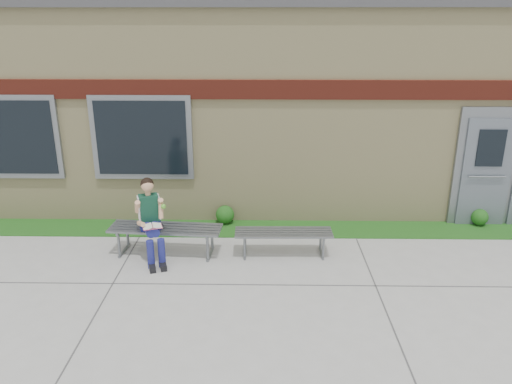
{
  "coord_description": "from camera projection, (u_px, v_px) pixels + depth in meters",
  "views": [
    {
      "loc": [
        -0.7,
        -6.17,
        3.85
      ],
      "look_at": [
        -0.83,
        1.7,
        1.08
      ],
      "focal_mm": 35.0,
      "sensor_mm": 36.0,
      "label": 1
    }
  ],
  "objects": [
    {
      "name": "grass_strip",
      "position": [
        300.0,
        229.0,
        9.53
      ],
      "size": [
        16.0,
        0.8,
        0.02
      ],
      "primitive_type": "cube",
      "color": "#1F4C14",
      "rests_on": "ground"
    },
    {
      "name": "shrub_east",
      "position": [
        480.0,
        217.0,
        9.66
      ],
      "size": [
        0.32,
        0.32,
        0.32
      ],
      "primitive_type": "sphere",
      "color": "#1F4C14",
      "rests_on": "grass_strip"
    },
    {
      "name": "girl",
      "position": [
        151.0,
        218.0,
        8.15
      ],
      "size": [
        0.59,
        0.85,
        1.39
      ],
      "rotation": [
        0.0,
        0.0,
        0.33
      ],
      "color": "navy",
      "rests_on": "ground"
    },
    {
      "name": "school_building",
      "position": [
        294.0,
        93.0,
        12.03
      ],
      "size": [
        16.2,
        6.22,
        4.2
      ],
      "color": "beige",
      "rests_on": "ground"
    },
    {
      "name": "shrub_mid",
      "position": [
        225.0,
        215.0,
        9.73
      ],
      "size": [
        0.36,
        0.36,
        0.36
      ],
      "primitive_type": "sphere",
      "color": "#1F4C14",
      "rests_on": "grass_strip"
    },
    {
      "name": "bench_right",
      "position": [
        284.0,
        237.0,
        8.44
      ],
      "size": [
        1.65,
        0.48,
        0.43
      ],
      "rotation": [
        0.0,
        0.0,
        0.01
      ],
      "color": "slate",
      "rests_on": "ground"
    },
    {
      "name": "ground",
      "position": [
        313.0,
        303.0,
        7.09
      ],
      "size": [
        80.0,
        80.0,
        0.0
      ],
      "primitive_type": "plane",
      "color": "#9E9E99",
      "rests_on": "ground"
    },
    {
      "name": "bench_left",
      "position": [
        166.0,
        233.0,
        8.45
      ],
      "size": [
        1.93,
        0.67,
        0.49
      ],
      "rotation": [
        0.0,
        0.0,
        -0.08
      ],
      "color": "slate",
      "rests_on": "ground"
    }
  ]
}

